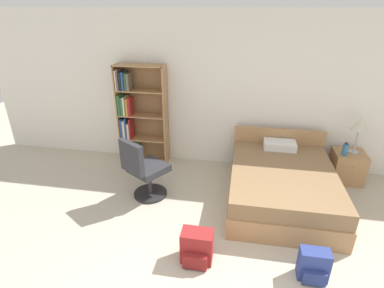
{
  "coord_description": "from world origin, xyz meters",
  "views": [
    {
      "loc": [
        0.07,
        -1.7,
        2.62
      ],
      "look_at": [
        -0.58,
        1.98,
        0.89
      ],
      "focal_mm": 28.0,
      "sensor_mm": 36.0,
      "label": 1
    }
  ],
  "objects_px": {
    "water_bottle": "(345,149)",
    "backpack_blue": "(314,266)",
    "table_lamp": "(360,126)",
    "bookshelf": "(136,117)",
    "office_chair": "(144,171)",
    "bed": "(281,183)",
    "nightstand": "(347,166)",
    "backpack_red": "(197,247)"
  },
  "relations": [
    {
      "from": "nightstand",
      "to": "water_bottle",
      "type": "xyz_separation_m",
      "value": [
        -0.13,
        -0.11,
        0.35
      ]
    },
    {
      "from": "bookshelf",
      "to": "backpack_red",
      "type": "relative_size",
      "value": 4.59
    },
    {
      "from": "bed",
      "to": "water_bottle",
      "type": "xyz_separation_m",
      "value": [
        0.98,
        0.61,
        0.33
      ]
    },
    {
      "from": "table_lamp",
      "to": "water_bottle",
      "type": "relative_size",
      "value": 2.8
    },
    {
      "from": "bookshelf",
      "to": "table_lamp",
      "type": "height_order",
      "value": "bookshelf"
    },
    {
      "from": "table_lamp",
      "to": "backpack_red",
      "type": "xyz_separation_m",
      "value": [
        -2.17,
        -2.12,
        -0.78
      ]
    },
    {
      "from": "backpack_blue",
      "to": "backpack_red",
      "type": "distance_m",
      "value": 1.23
    },
    {
      "from": "water_bottle",
      "to": "backpack_red",
      "type": "distance_m",
      "value": 2.86
    },
    {
      "from": "water_bottle",
      "to": "office_chair",
      "type": "bearing_deg",
      "value": -162.61
    },
    {
      "from": "water_bottle",
      "to": "backpack_blue",
      "type": "distance_m",
      "value": 2.21
    },
    {
      "from": "nightstand",
      "to": "backpack_red",
      "type": "height_order",
      "value": "nightstand"
    },
    {
      "from": "bookshelf",
      "to": "water_bottle",
      "type": "xyz_separation_m",
      "value": [
        3.43,
        -0.22,
        -0.24
      ]
    },
    {
      "from": "nightstand",
      "to": "backpack_blue",
      "type": "bearing_deg",
      "value": -112.64
    },
    {
      "from": "bookshelf",
      "to": "table_lamp",
      "type": "bearing_deg",
      "value": -1.61
    },
    {
      "from": "bed",
      "to": "nightstand",
      "type": "height_order",
      "value": "bed"
    },
    {
      "from": "office_chair",
      "to": "nightstand",
      "type": "bearing_deg",
      "value": 18.58
    },
    {
      "from": "office_chair",
      "to": "backpack_red",
      "type": "bearing_deg",
      "value": -48.69
    },
    {
      "from": "bed",
      "to": "table_lamp",
      "type": "relative_size",
      "value": 3.3
    },
    {
      "from": "nightstand",
      "to": "backpack_blue",
      "type": "xyz_separation_m",
      "value": [
        -0.89,
        -2.14,
        -0.08
      ]
    },
    {
      "from": "bed",
      "to": "nightstand",
      "type": "distance_m",
      "value": 1.32
    },
    {
      "from": "nightstand",
      "to": "water_bottle",
      "type": "distance_m",
      "value": 0.39
    },
    {
      "from": "backpack_blue",
      "to": "water_bottle",
      "type": "bearing_deg",
      "value": 69.41
    },
    {
      "from": "office_chair",
      "to": "table_lamp",
      "type": "relative_size",
      "value": 1.67
    },
    {
      "from": "bookshelf",
      "to": "bed",
      "type": "distance_m",
      "value": 2.66
    },
    {
      "from": "office_chair",
      "to": "bookshelf",
      "type": "bearing_deg",
      "value": 113.18
    },
    {
      "from": "bookshelf",
      "to": "office_chair",
      "type": "distance_m",
      "value": 1.3
    },
    {
      "from": "bookshelf",
      "to": "office_chair",
      "type": "bearing_deg",
      "value": -66.82
    },
    {
      "from": "backpack_blue",
      "to": "bed",
      "type": "bearing_deg",
      "value": 98.51
    },
    {
      "from": "office_chair",
      "to": "backpack_blue",
      "type": "relative_size",
      "value": 2.72
    },
    {
      "from": "office_chair",
      "to": "backpack_red",
      "type": "relative_size",
      "value": 2.53
    },
    {
      "from": "water_bottle",
      "to": "table_lamp",
      "type": "bearing_deg",
      "value": 35.03
    },
    {
      "from": "office_chair",
      "to": "backpack_red",
      "type": "height_order",
      "value": "office_chair"
    },
    {
      "from": "nightstand",
      "to": "backpack_blue",
      "type": "distance_m",
      "value": 2.33
    },
    {
      "from": "office_chair",
      "to": "backpack_blue",
      "type": "xyz_separation_m",
      "value": [
        2.18,
        -1.11,
        -0.29
      ]
    },
    {
      "from": "bed",
      "to": "nightstand",
      "type": "relative_size",
      "value": 3.76
    },
    {
      "from": "office_chair",
      "to": "backpack_blue",
      "type": "height_order",
      "value": "office_chair"
    },
    {
      "from": "bed",
      "to": "nightstand",
      "type": "bearing_deg",
      "value": 33.24
    },
    {
      "from": "bed",
      "to": "office_chair",
      "type": "distance_m",
      "value": 2.0
    },
    {
      "from": "table_lamp",
      "to": "backpack_blue",
      "type": "height_order",
      "value": "table_lamp"
    },
    {
      "from": "nightstand",
      "to": "backpack_red",
      "type": "xyz_separation_m",
      "value": [
        -2.13,
        -2.11,
        -0.07
      ]
    },
    {
      "from": "nightstand",
      "to": "water_bottle",
      "type": "height_order",
      "value": "water_bottle"
    },
    {
      "from": "office_chair",
      "to": "bed",
      "type": "bearing_deg",
      "value": 8.89
    }
  ]
}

